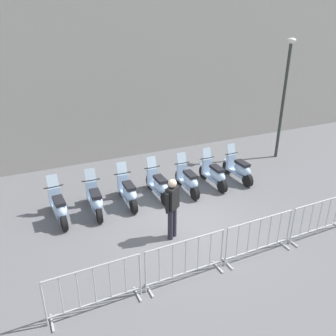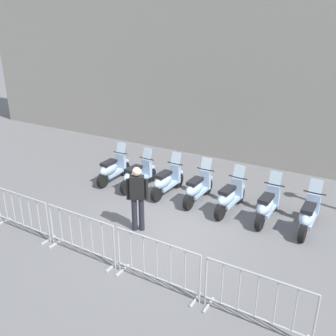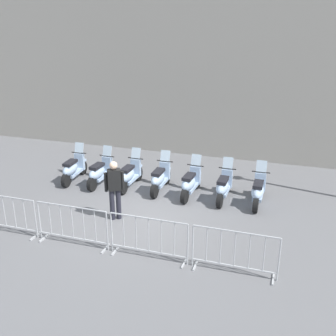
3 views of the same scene
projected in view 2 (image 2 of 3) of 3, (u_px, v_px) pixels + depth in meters
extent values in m
plane|color=slate|center=(164.00, 230.00, 9.30)|extent=(120.00, 120.00, 0.00)
cylinder|color=black|center=(124.00, 168.00, 12.77)|extent=(0.23, 0.50, 0.48)
cylinder|color=black|center=(103.00, 180.00, 11.75)|extent=(0.23, 0.50, 0.48)
cube|color=#A8C1E0|center=(114.00, 173.00, 12.25)|extent=(0.44, 0.91, 0.10)
ellipsoid|color=#A8C1E0|center=(109.00, 169.00, 11.93)|extent=(0.51, 0.89, 0.40)
cube|color=black|center=(109.00, 163.00, 11.88)|extent=(0.39, 0.64, 0.10)
cube|color=#A8C1E0|center=(121.00, 162.00, 12.51)|extent=(0.36, 0.20, 0.60)
cylinder|color=black|center=(120.00, 153.00, 12.39)|extent=(0.56, 0.14, 0.04)
cube|color=silver|center=(121.00, 147.00, 12.37)|extent=(0.34, 0.20, 0.35)
cube|color=#A8C1E0|center=(124.00, 161.00, 12.68)|extent=(0.26, 0.35, 0.06)
cylinder|color=black|center=(150.00, 175.00, 12.21)|extent=(0.18, 0.49, 0.48)
cylinder|color=black|center=(126.00, 187.00, 11.26)|extent=(0.18, 0.49, 0.48)
cube|color=#A8C1E0|center=(139.00, 180.00, 11.72)|extent=(0.35, 0.89, 0.10)
ellipsoid|color=#A8C1E0|center=(133.00, 175.00, 11.42)|extent=(0.43, 0.87, 0.40)
cube|color=black|center=(133.00, 169.00, 11.37)|extent=(0.33, 0.62, 0.10)
cube|color=#A8C1E0|center=(147.00, 168.00, 11.96)|extent=(0.35, 0.17, 0.60)
cylinder|color=black|center=(147.00, 159.00, 11.84)|extent=(0.56, 0.08, 0.04)
cube|color=silver|center=(147.00, 153.00, 11.81)|extent=(0.33, 0.17, 0.35)
cube|color=#A8C1E0|center=(150.00, 167.00, 12.12)|extent=(0.23, 0.34, 0.06)
cylinder|color=black|center=(178.00, 180.00, 11.78)|extent=(0.19, 0.49, 0.48)
cylinder|color=black|center=(157.00, 194.00, 10.80)|extent=(0.19, 0.49, 0.48)
cube|color=#A8C1E0|center=(168.00, 185.00, 11.28)|extent=(0.38, 0.89, 0.10)
ellipsoid|color=#A8C1E0|center=(163.00, 181.00, 10.97)|extent=(0.45, 0.88, 0.40)
cube|color=black|center=(163.00, 174.00, 10.92)|extent=(0.35, 0.63, 0.10)
cube|color=#A8C1E0|center=(175.00, 173.00, 11.52)|extent=(0.35, 0.18, 0.60)
cylinder|color=black|center=(175.00, 164.00, 11.40)|extent=(0.56, 0.10, 0.04)
cube|color=silver|center=(176.00, 158.00, 11.38)|extent=(0.33, 0.18, 0.35)
cube|color=#A8C1E0|center=(178.00, 172.00, 11.68)|extent=(0.24, 0.34, 0.06)
cylinder|color=black|center=(207.00, 186.00, 11.30)|extent=(0.20, 0.49, 0.48)
cylinder|color=black|center=(189.00, 202.00, 10.31)|extent=(0.20, 0.49, 0.48)
cube|color=#A8C1E0|center=(198.00, 192.00, 10.79)|extent=(0.40, 0.90, 0.10)
ellipsoid|color=#A8C1E0|center=(194.00, 188.00, 10.48)|extent=(0.47, 0.88, 0.40)
cube|color=black|center=(195.00, 181.00, 10.43)|extent=(0.36, 0.63, 0.10)
cube|color=#A8C1E0|center=(205.00, 179.00, 11.04)|extent=(0.36, 0.19, 0.60)
cylinder|color=black|center=(205.00, 169.00, 10.92)|extent=(0.56, 0.11, 0.04)
cube|color=silver|center=(206.00, 163.00, 10.90)|extent=(0.34, 0.18, 0.35)
cube|color=#A8C1E0|center=(208.00, 179.00, 11.20)|extent=(0.24, 0.34, 0.06)
cylinder|color=black|center=(239.00, 195.00, 10.70)|extent=(0.18, 0.49, 0.48)
cylinder|color=black|center=(220.00, 211.00, 9.75)|extent=(0.18, 0.49, 0.48)
cube|color=#A8C1E0|center=(230.00, 202.00, 10.21)|extent=(0.35, 0.89, 0.10)
ellipsoid|color=#A8C1E0|center=(226.00, 198.00, 9.91)|extent=(0.43, 0.87, 0.40)
cube|color=black|center=(227.00, 190.00, 9.85)|extent=(0.33, 0.62, 0.10)
cube|color=#A8C1E0|center=(237.00, 188.00, 10.45)|extent=(0.35, 0.17, 0.60)
cylinder|color=black|center=(238.00, 177.00, 10.33)|extent=(0.56, 0.08, 0.04)
cube|color=silver|center=(239.00, 171.00, 10.30)|extent=(0.33, 0.16, 0.35)
cube|color=#A8C1E0|center=(240.00, 187.00, 10.60)|extent=(0.22, 0.33, 0.06)
cylinder|color=black|center=(274.00, 203.00, 10.24)|extent=(0.20, 0.49, 0.48)
cylinder|color=black|center=(260.00, 221.00, 9.25)|extent=(0.20, 0.49, 0.48)
cube|color=#A8C1E0|center=(267.00, 210.00, 9.73)|extent=(0.39, 0.90, 0.10)
ellipsoid|color=#A8C1E0|center=(265.00, 206.00, 9.42)|extent=(0.46, 0.88, 0.40)
cube|color=black|center=(266.00, 198.00, 9.37)|extent=(0.35, 0.63, 0.10)
cube|color=#A8C1E0|center=(273.00, 195.00, 9.98)|extent=(0.36, 0.18, 0.60)
cylinder|color=black|center=(274.00, 184.00, 9.86)|extent=(0.56, 0.11, 0.04)
cube|color=silver|center=(276.00, 178.00, 9.83)|extent=(0.34, 0.18, 0.35)
cube|color=#A8C1E0|center=(275.00, 194.00, 10.14)|extent=(0.24, 0.34, 0.06)
cylinder|color=black|center=(313.00, 212.00, 9.73)|extent=(0.21, 0.49, 0.48)
cylinder|color=black|center=(303.00, 232.00, 8.74)|extent=(0.21, 0.49, 0.48)
cube|color=#A8C1E0|center=(308.00, 220.00, 9.22)|extent=(0.40, 0.90, 0.10)
ellipsoid|color=#A8C1E0|center=(307.00, 216.00, 8.91)|extent=(0.47, 0.88, 0.40)
cube|color=black|center=(309.00, 208.00, 8.86)|extent=(0.36, 0.63, 0.10)
cube|color=#A8C1E0|center=(313.00, 204.00, 9.47)|extent=(0.36, 0.19, 0.60)
cylinder|color=black|center=(315.00, 193.00, 9.35)|extent=(0.56, 0.11, 0.04)
cube|color=silver|center=(316.00, 186.00, 9.33)|extent=(0.34, 0.18, 0.35)
cube|color=#A8C1E0|center=(314.00, 203.00, 9.64)|extent=(0.24, 0.34, 0.06)
cube|color=#B2B5B7|center=(3.00, 222.00, 9.66)|extent=(0.10, 0.44, 0.04)
cube|color=#B2B5B7|center=(48.00, 240.00, 8.82)|extent=(0.10, 0.44, 0.04)
cylinder|color=#B2B5B7|center=(48.00, 223.00, 8.60)|extent=(0.04, 0.04, 1.05)
cylinder|color=#B2B5B7|center=(19.00, 194.00, 8.87)|extent=(1.89, 0.30, 0.04)
cylinder|color=#B2B5B7|center=(24.00, 225.00, 9.18)|extent=(1.89, 0.30, 0.04)
cylinder|color=#B2B5B7|center=(5.00, 204.00, 9.33)|extent=(0.02, 0.02, 0.87)
cylinder|color=#B2B5B7|center=(13.00, 207.00, 9.18)|extent=(0.02, 0.02, 0.87)
cylinder|color=#B2B5B7|center=(21.00, 210.00, 9.03)|extent=(0.02, 0.02, 0.87)
cylinder|color=#B2B5B7|center=(30.00, 213.00, 8.87)|extent=(0.02, 0.02, 0.87)
cylinder|color=#B2B5B7|center=(38.00, 216.00, 8.72)|extent=(0.02, 0.02, 0.87)
cube|color=#B2B5B7|center=(56.00, 243.00, 8.69)|extent=(0.10, 0.44, 0.04)
cube|color=#B2B5B7|center=(113.00, 266.00, 7.85)|extent=(0.10, 0.44, 0.04)
cylinder|color=#B2B5B7|center=(51.00, 224.00, 8.54)|extent=(0.04, 0.04, 1.05)
cylinder|color=#B2B5B7|center=(114.00, 248.00, 7.63)|extent=(0.04, 0.04, 1.05)
cylinder|color=#B2B5B7|center=(79.00, 215.00, 7.90)|extent=(1.89, 0.30, 0.04)
cylinder|color=#B2B5B7|center=(82.00, 248.00, 8.21)|extent=(1.89, 0.30, 0.04)
cylinder|color=#B2B5B7|center=(61.00, 224.00, 8.36)|extent=(0.02, 0.02, 0.87)
cylinder|color=#B2B5B7|center=(70.00, 228.00, 8.21)|extent=(0.02, 0.02, 0.87)
cylinder|color=#B2B5B7|center=(81.00, 232.00, 8.05)|extent=(0.02, 0.02, 0.87)
cylinder|color=#B2B5B7|center=(91.00, 236.00, 7.90)|extent=(0.02, 0.02, 0.87)
cylinder|color=#B2B5B7|center=(103.00, 240.00, 7.75)|extent=(0.02, 0.02, 0.87)
cube|color=#B2B5B7|center=(123.00, 270.00, 7.71)|extent=(0.10, 0.44, 0.04)
cube|color=#B2B5B7|center=(196.00, 300.00, 6.87)|extent=(0.10, 0.44, 0.04)
cylinder|color=#B2B5B7|center=(119.00, 249.00, 7.57)|extent=(0.04, 0.04, 1.05)
cylinder|color=#B2B5B7|center=(200.00, 280.00, 6.65)|extent=(0.04, 0.04, 1.05)
cylinder|color=#B2B5B7|center=(156.00, 241.00, 6.92)|extent=(1.89, 0.30, 0.04)
cylinder|color=#B2B5B7|center=(157.00, 278.00, 7.24)|extent=(1.89, 0.30, 0.04)
cylinder|color=#B2B5B7|center=(131.00, 250.00, 7.38)|extent=(0.02, 0.02, 0.87)
cylinder|color=#B2B5B7|center=(143.00, 255.00, 7.23)|extent=(0.02, 0.02, 0.87)
cylinder|color=#B2B5B7|center=(157.00, 260.00, 7.08)|extent=(0.02, 0.02, 0.87)
cylinder|color=#B2B5B7|center=(171.00, 265.00, 6.93)|extent=(0.02, 0.02, 0.87)
cylinder|color=#B2B5B7|center=(185.00, 270.00, 6.77)|extent=(0.02, 0.02, 0.87)
cube|color=#B2B5B7|center=(209.00, 305.00, 6.74)|extent=(0.10, 0.44, 0.04)
cylinder|color=#B2B5B7|center=(206.00, 282.00, 6.60)|extent=(0.04, 0.04, 1.05)
cylinder|color=#B2B5B7|center=(315.00, 322.00, 5.68)|extent=(0.04, 0.04, 1.05)
cylinder|color=#B2B5B7|center=(259.00, 275.00, 5.95)|extent=(1.89, 0.30, 0.04)
cylinder|color=#B2B5B7|center=(255.00, 316.00, 6.26)|extent=(1.89, 0.30, 0.04)
cylinder|color=#B2B5B7|center=(222.00, 284.00, 6.41)|extent=(0.02, 0.02, 0.87)
cylinder|color=#B2B5B7|center=(239.00, 290.00, 6.26)|extent=(0.02, 0.02, 0.87)
cylinder|color=#B2B5B7|center=(257.00, 296.00, 6.10)|extent=(0.02, 0.02, 0.87)
cylinder|color=#B2B5B7|center=(276.00, 303.00, 5.95)|extent=(0.02, 0.02, 0.87)
cylinder|color=#B2B5B7|center=(295.00, 310.00, 5.80)|extent=(0.02, 0.02, 0.87)
cylinder|color=#23232D|center=(134.00, 214.00, 9.16)|extent=(0.14, 0.14, 0.90)
cylinder|color=#23232D|center=(142.00, 214.00, 9.17)|extent=(0.14, 0.14, 0.90)
cube|color=black|center=(137.00, 187.00, 8.90)|extent=(0.42, 0.40, 0.60)
sphere|color=beige|center=(137.00, 172.00, 8.74)|extent=(0.22, 0.22, 0.22)
cylinder|color=black|center=(128.00, 189.00, 8.91)|extent=(0.09, 0.09, 0.55)
cylinder|color=black|center=(146.00, 189.00, 8.91)|extent=(0.09, 0.09, 0.55)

